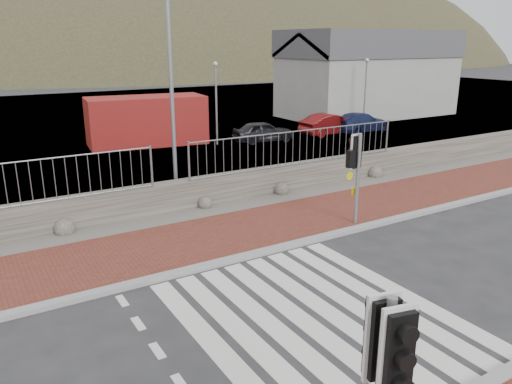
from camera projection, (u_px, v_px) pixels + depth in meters
ground at (315, 316)px, 9.57m from camera, size 220.00×220.00×0.00m
sidewalk_far at (211, 238)px, 13.24m from camera, size 40.00×3.00×0.08m
kerb_far at (239, 258)px, 12.01m from camera, size 40.00×0.25×0.12m
zebra_crossing at (315, 316)px, 9.57m from camera, size 4.62×5.60×0.01m
gravel_strip at (181, 217)px, 14.88m from camera, size 40.00×1.50×0.06m
stone_wall at (170, 197)px, 15.41m from camera, size 40.00×0.60×0.90m
railing at (170, 154)px, 14.89m from camera, size 18.07×0.07×1.22m
quay at (51, 123)px, 32.39m from camera, size 120.00×40.00×0.50m
harbor_building at (368, 73)px, 34.95m from camera, size 12.20×6.20×5.80m
hills_backdrop at (45, 201)px, 91.50m from camera, size 254.00×90.00×100.00m
traffic_signal_near at (387, 363)px, 5.07m from camera, size 0.42×0.30×2.66m
traffic_signal_far at (358, 160)px, 13.73m from camera, size 0.64×0.26×2.66m
streetlight at (175, 73)px, 15.33m from camera, size 1.55×0.25×7.32m
shipping_container at (147, 121)px, 25.28m from camera, size 6.05×3.09×2.42m
car_a at (263, 132)px, 26.03m from camera, size 3.37×1.76×1.10m
car_b at (330, 124)px, 28.01m from camera, size 3.66×1.32×1.20m
car_c at (360, 122)px, 28.87m from camera, size 4.07×2.03×1.14m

